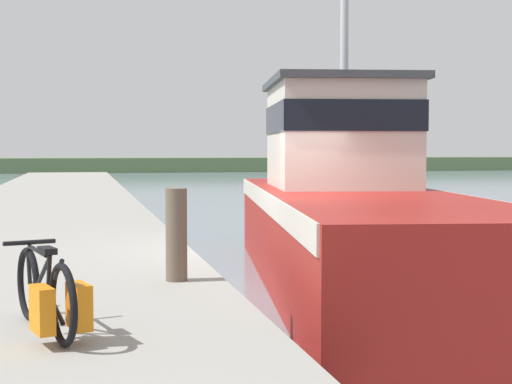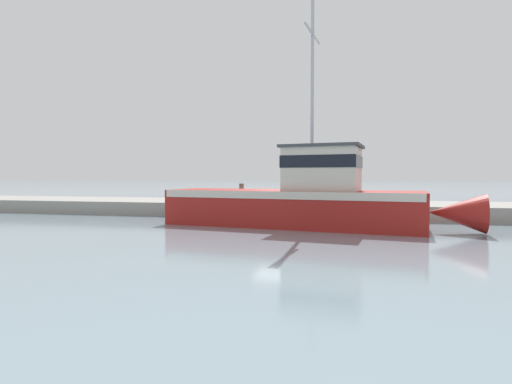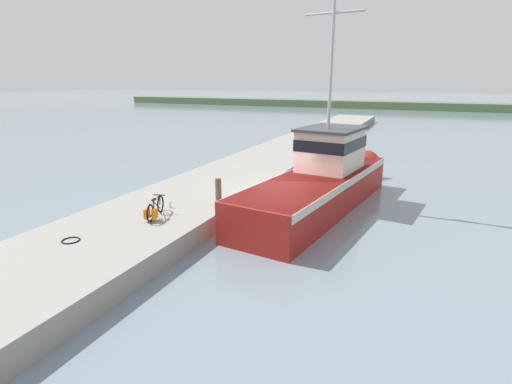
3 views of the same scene
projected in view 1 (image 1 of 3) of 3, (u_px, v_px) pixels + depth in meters
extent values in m
plane|color=gray|center=(277.00, 298.00, 11.59)|extent=(320.00, 320.00, 0.00)
cube|color=gray|center=(20.00, 283.00, 10.77)|extent=(4.84, 80.00, 0.73)
cube|color=#567047|center=(405.00, 164.00, 81.33)|extent=(180.00, 5.00, 1.36)
cube|color=maroon|center=(354.00, 239.00, 12.45)|extent=(4.32, 11.15, 1.54)
cone|color=maroon|center=(300.00, 209.00, 18.83)|extent=(1.73, 2.14, 1.46)
cube|color=beige|center=(354.00, 201.00, 12.41)|extent=(4.34, 10.94, 0.31)
cube|color=beige|center=(339.00, 137.00, 13.71)|extent=(2.64, 3.25, 1.77)
cube|color=black|center=(339.00, 119.00, 13.69)|extent=(2.70, 3.32, 0.50)
cube|color=#3D4247|center=(339.00, 82.00, 13.66)|extent=(2.85, 3.51, 0.12)
torus|color=black|center=(63.00, 305.00, 5.84)|extent=(0.24, 0.62, 0.63)
torus|color=black|center=(28.00, 284.00, 6.74)|extent=(0.24, 0.62, 0.63)
cylinder|color=black|center=(57.00, 310.00, 5.99)|extent=(0.14, 0.35, 0.18)
cylinder|color=black|center=(48.00, 284.00, 6.17)|extent=(0.08, 0.14, 0.48)
cylinder|color=black|center=(54.00, 278.00, 6.02)|extent=(0.17, 0.46, 0.36)
cylinder|color=black|center=(40.00, 280.00, 6.40)|extent=(0.23, 0.64, 0.49)
cylinder|color=black|center=(38.00, 251.00, 6.44)|extent=(0.19, 0.53, 0.05)
cylinder|color=black|center=(29.00, 266.00, 6.71)|extent=(0.06, 0.10, 0.32)
cylinder|color=black|center=(29.00, 242.00, 6.67)|extent=(0.43, 0.17, 0.04)
cube|color=black|center=(47.00, 250.00, 6.17)|extent=(0.17, 0.26, 0.05)
cube|color=orange|center=(42.00, 310.00, 5.81)|extent=(0.21, 0.34, 0.35)
cube|color=orange|center=(79.00, 306.00, 5.95)|extent=(0.21, 0.34, 0.35)
cylinder|color=brown|center=(176.00, 235.00, 8.76)|extent=(0.24, 0.24, 1.04)
cylinder|color=silver|center=(33.00, 293.00, 7.32)|extent=(0.08, 0.08, 0.25)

